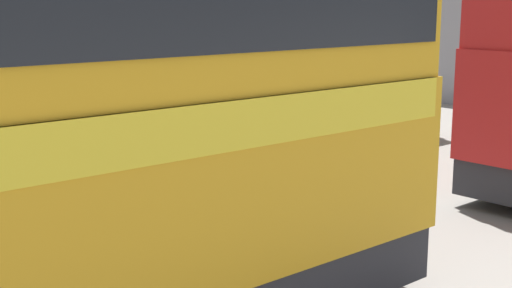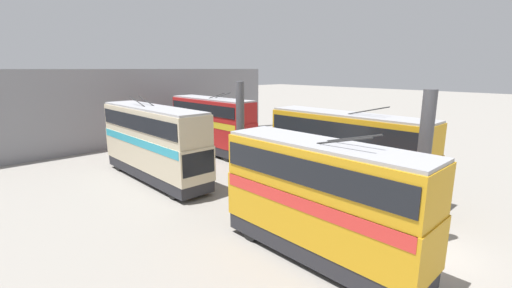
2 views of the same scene
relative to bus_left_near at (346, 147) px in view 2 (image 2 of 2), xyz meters
name	(u,v)px [view 2 (image 2 of 2)]	position (x,y,z in m)	size (l,w,h in m)	color
ground_plane	(430,252)	(-7.07, 4.03, -2.97)	(240.00, 240.00, 0.00)	gray
depot_back_wall	(133,108)	(23.15, 4.03, 1.01)	(0.50, 36.00, 7.98)	gray
support_column_near	(422,174)	(-6.35, 4.03, 0.49)	(1.02, 1.02, 7.18)	#4C4C51
support_column_far	(240,136)	(5.87, 4.03, 0.49)	(1.02, 1.02, 7.18)	#4C4C51
bus_left_near	(346,147)	(0.00, 0.00, 0.00)	(11.12, 2.54, 5.84)	black
bus_left_far	(212,122)	(14.75, 0.00, 0.05)	(10.23, 2.54, 5.92)	black
bus_right_mid	(320,194)	(-3.89, 8.07, -0.07)	(9.14, 2.54, 5.74)	black
bus_right_far	(153,139)	(10.79, 8.07, 0.09)	(11.50, 2.54, 6.02)	black
person_by_left_row	(295,179)	(2.30, 2.31, -2.16)	(0.46, 0.33, 1.55)	#473D33
person_aisle_midway	(359,220)	(-4.12, 5.17, -2.05)	(0.42, 0.48, 1.74)	#473D33
oil_drum	(401,251)	(-6.42, 5.65, -2.55)	(0.64, 0.64, 0.85)	#933828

